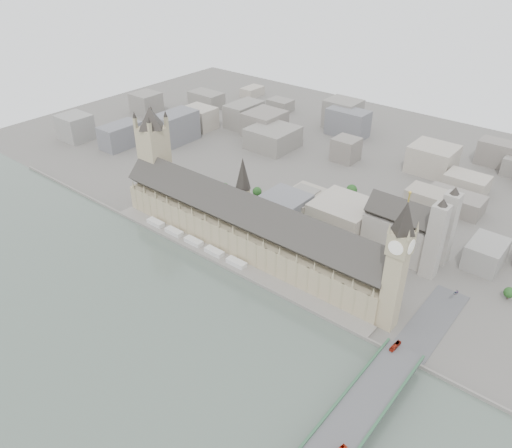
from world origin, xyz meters
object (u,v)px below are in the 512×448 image
Objects in this scene: elizabeth_tower at (398,258)px; red_bus_north at (395,346)px; westminster_bridge at (347,430)px; palace_of_westminster at (248,226)px; westminster_abbey at (408,231)px; victoria_tower at (154,152)px; car_approach at (456,293)px.

red_bus_north is (18.42, -26.79, -46.34)m from elizabeth_tower.
elizabeth_tower is 0.33× the size of westminster_bridge.
palace_of_westminster is 161.46m from red_bus_north.
westminster_abbey is at bearing 116.93° from red_bus_north.
westminster_abbey is at bearing 34.17° from palace_of_westminster.
victoria_tower is 309.91m from westminster_bridge.
palace_of_westminster is 51.97× the size of car_approach.
westminster_bridge is (162.00, -107.20, -17.58)m from palace_of_westminster.
victoria_tower is at bearing 176.00° from red_bus_north.
palace_of_westminster is at bearing 175.15° from elizabeth_tower.
palace_of_westminster is at bearing 171.31° from red_bus_north.
car_approach is at bearing 6.71° from victoria_tower.
car_approach is at bearing 88.11° from westminster_bridge.
victoria_tower is (-122.00, 6.30, 32.50)m from palace_of_westminster.
victoria_tower is at bearing 177.04° from palace_of_westminster.
palace_of_westminster is 2.65× the size of victoria_tower.
elizabeth_tower is at bearing 104.11° from westminster_bridge.
palace_of_westminster is at bearing 146.51° from westminster_bridge.
elizabeth_tower is 1.58× the size of westminster_abbey.
westminster_abbey is at bearing 16.50° from victoria_tower.
elizabeth_tower is 1.07× the size of victoria_tower.
red_bus_north is at bearing -55.49° from elizabeth_tower.
elizabeth_tower is at bearing -3.96° from victoria_tower.
car_approach is at bearing 13.58° from palace_of_westminster.
elizabeth_tower is 21.08× the size of car_approach.
red_bus_north is at bearing -68.21° from westminster_abbey.
westminster_bridge is 190.56m from westminster_abbey.
red_bus_north is at bearing -9.14° from victoria_tower.
victoria_tower is 19.61× the size of car_approach.
palace_of_westminster reaches higher than westminster_bridge.
palace_of_westminster is at bearing -2.96° from victoria_tower.
westminster_bridge is at bearing -33.49° from palace_of_westminster.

